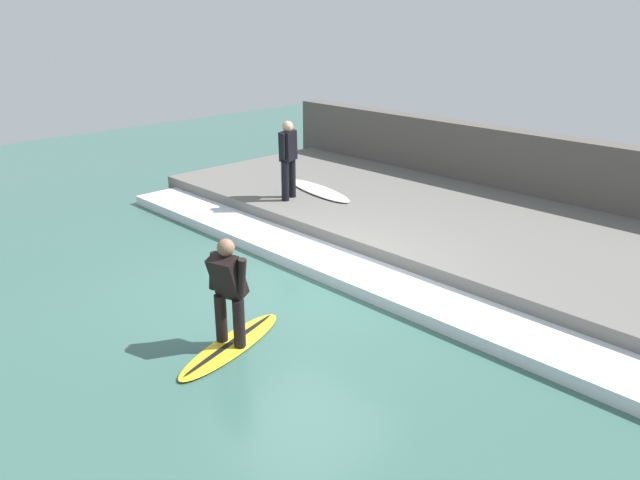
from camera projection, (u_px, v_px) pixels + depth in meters
ground_plane at (302, 290)px, 9.20m from camera, size 28.00×28.00×0.00m
concrete_ledge at (444, 224)px, 11.46m from camera, size 4.40×11.85×0.38m
back_wall at (516, 169)px, 12.85m from camera, size 0.50×12.45×1.58m
wave_foam_crest at (343, 269)px, 9.74m from camera, size 0.97×11.26×0.18m
surfboard_riding at (231, 345)px, 7.66m from camera, size 1.92×0.95×0.07m
surfer_riding at (228, 287)px, 7.38m from camera, size 0.46×0.56×1.36m
surfer_waiting_near at (288, 156)px, 12.01m from camera, size 0.49×0.33×1.53m
surfboard_waiting_near at (319, 190)px, 12.76m from camera, size 0.88×2.10×0.06m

